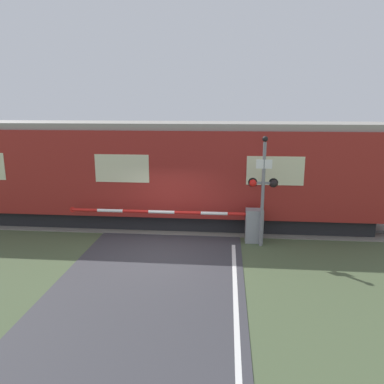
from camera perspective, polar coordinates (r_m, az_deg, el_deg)
The scene contains 5 objects.
ground_plane at distance 12.05m, azimuth -4.53°, elevation -9.49°, with size 80.00×80.00×0.00m, color #475638.
track_bed at distance 15.20m, azimuth -2.35°, elevation -4.51°, with size 36.00×3.20×0.13m.
train at distance 15.06m, azimuth -9.12°, elevation 3.06°, with size 19.68×2.84×3.99m.
crossing_barrier at distance 13.02m, azimuth 6.57°, elevation -4.67°, with size 6.84×0.44×1.16m.
signal_post at distance 12.35m, azimuth 10.79°, elevation 1.01°, with size 0.97×0.26×3.67m.
Camera 1 is at (1.97, -10.95, 4.62)m, focal length 35.00 mm.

